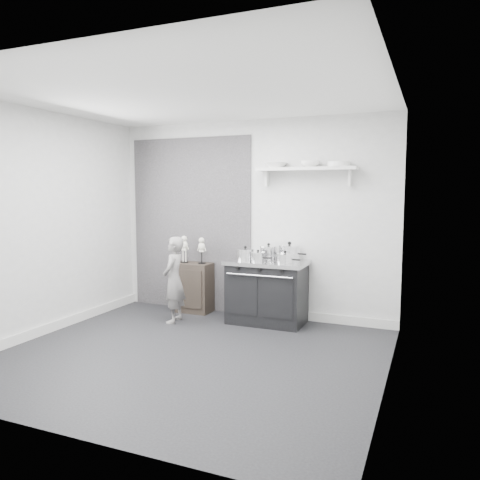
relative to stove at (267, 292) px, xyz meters
name	(u,v)px	position (x,y,z in m)	size (l,w,h in m)	color
ground	(190,355)	(-0.35, -1.48, -0.42)	(4.00, 4.00, 0.00)	black
room_shell	(188,200)	(-0.44, -1.33, 1.22)	(4.02, 3.62, 2.71)	#B7B8B5
wall_shelf	(306,170)	(0.45, 0.20, 1.59)	(1.30, 0.26, 0.24)	silver
stove	(267,292)	(0.00, 0.00, 0.00)	(1.03, 0.65, 0.83)	black
side_cabinet	(193,287)	(-1.18, 0.13, -0.06)	(0.55, 0.32, 0.71)	black
child	(174,280)	(-1.14, -0.45, 0.15)	(0.42, 0.27, 1.14)	slate
pot_front_left	(245,254)	(-0.28, -0.07, 0.49)	(0.31, 0.23, 0.19)	white
pot_back_left	(269,252)	(-0.03, 0.15, 0.50)	(0.32, 0.23, 0.22)	white
pot_back_right	(289,253)	(0.26, 0.13, 0.51)	(0.37, 0.28, 0.25)	white
pot_front_right	(285,258)	(0.29, -0.15, 0.48)	(0.31, 0.22, 0.17)	white
pot_front_center	(258,257)	(-0.08, -0.13, 0.47)	(0.27, 0.18, 0.16)	white
skeleton_full	(184,247)	(-1.31, 0.13, 0.52)	(0.13, 0.08, 0.45)	beige
skeleton_torso	(202,249)	(-1.03, 0.13, 0.51)	(0.12, 0.08, 0.43)	beige
bowl_large	(276,165)	(0.04, 0.19, 1.66)	(0.29, 0.29, 0.07)	white
bowl_small	(310,164)	(0.51, 0.19, 1.66)	(0.25, 0.25, 0.08)	white
plate_stack	(339,164)	(0.87, 0.19, 1.65)	(0.29, 0.29, 0.06)	white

